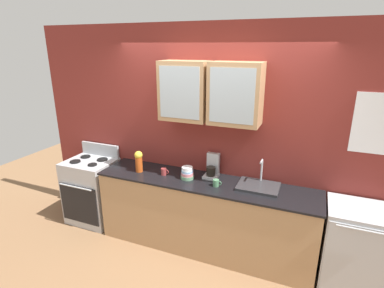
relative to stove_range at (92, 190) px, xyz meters
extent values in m
plane|color=brown|center=(1.72, 0.00, -0.47)|extent=(10.00, 10.00, 0.00)
cube|color=maroon|center=(1.72, 0.35, 0.90)|extent=(5.05, 0.10, 2.73)
cube|color=#A87F56|center=(1.42, 0.14, 1.49)|extent=(0.57, 0.32, 0.68)
cube|color=#9EADB7|center=(1.42, -0.03, 1.49)|extent=(0.48, 0.01, 0.58)
cube|color=#A87F56|center=(2.02, 0.14, 1.49)|extent=(0.57, 0.32, 0.68)
cube|color=#9EADB7|center=(2.02, -0.03, 1.49)|extent=(0.48, 0.01, 0.58)
cube|color=#A87F56|center=(1.72, 0.00, -0.02)|extent=(2.66, 0.57, 0.90)
cube|color=black|center=(1.72, 0.00, 0.44)|extent=(2.68, 0.60, 0.02)
cube|color=#ADAFB5|center=(0.00, 0.00, -0.01)|extent=(0.66, 0.56, 0.92)
cube|color=black|center=(0.00, -0.28, -0.08)|extent=(0.61, 0.01, 0.55)
cylinder|color=#ADAFB5|center=(0.00, -0.31, 0.20)|extent=(0.53, 0.02, 0.02)
cube|color=#ADAFB5|center=(0.00, 0.26, 0.54)|extent=(0.63, 0.04, 0.18)
cylinder|color=black|center=(-0.15, -0.10, 0.46)|extent=(0.14, 0.14, 0.02)
cylinder|color=black|center=(0.15, -0.10, 0.46)|extent=(0.12, 0.12, 0.02)
cylinder|color=black|center=(-0.15, 0.10, 0.46)|extent=(0.14, 0.14, 0.02)
cylinder|color=black|center=(0.15, 0.10, 0.46)|extent=(0.15, 0.15, 0.02)
cube|color=#2D2D30|center=(2.35, 0.08, 0.47)|extent=(0.46, 0.36, 0.03)
cylinder|color=#ADAFB5|center=(2.35, 0.23, 0.61)|extent=(0.02, 0.02, 0.26)
cylinder|color=#ADAFB5|center=(2.35, 0.17, 0.74)|extent=(0.02, 0.12, 0.02)
cylinder|color=#669972|center=(1.50, 0.00, 0.47)|extent=(0.16, 0.16, 0.04)
cylinder|color=#D87F84|center=(1.50, 0.00, 0.51)|extent=(0.15, 0.15, 0.05)
cylinder|color=#8CB7E0|center=(1.50, 0.00, 0.54)|extent=(0.14, 0.14, 0.04)
cylinder|color=white|center=(1.50, 0.00, 0.58)|extent=(0.13, 0.13, 0.05)
cylinder|color=#BF4C19|center=(0.85, -0.04, 0.55)|extent=(0.09, 0.09, 0.19)
sphere|color=yellow|center=(0.85, -0.04, 0.68)|extent=(0.10, 0.10, 0.10)
cylinder|color=#4C7F59|center=(1.89, -0.07, 0.49)|extent=(0.07, 0.07, 0.08)
torus|color=#4C7F59|center=(1.93, -0.07, 0.50)|extent=(0.05, 0.01, 0.05)
cylinder|color=#993838|center=(1.19, -0.01, 0.50)|extent=(0.07, 0.07, 0.09)
torus|color=#993838|center=(1.23, -0.01, 0.50)|extent=(0.06, 0.01, 0.06)
cube|color=#ADAFB5|center=(3.37, 0.00, -0.01)|extent=(0.58, 0.54, 0.92)
cube|color=#ADAFB5|center=(3.37, -0.28, -0.01)|extent=(0.55, 0.01, 0.83)
cylinder|color=#ADAFB5|center=(3.37, -0.30, 0.39)|extent=(0.44, 0.02, 0.02)
cube|color=#B7B7BC|center=(1.76, 0.15, 0.47)|extent=(0.17, 0.20, 0.03)
cylinder|color=black|center=(1.76, 0.13, 0.54)|extent=(0.11, 0.11, 0.11)
cube|color=#B7B7BC|center=(1.76, 0.22, 0.61)|extent=(0.15, 0.06, 0.26)
camera|label=1|loc=(2.84, -3.08, 2.00)|focal=28.17mm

